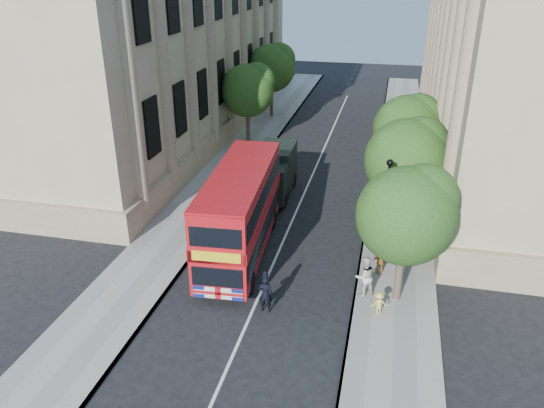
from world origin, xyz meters
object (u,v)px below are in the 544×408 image
Objects in this scene: double_decker_bus at (240,211)px; box_van at (274,173)px; woman_pedestrian at (365,276)px; police_constable at (265,294)px; lamp_post at (385,216)px.

box_van is (-0.03, 7.38, -0.93)m from double_decker_bus.
double_decker_bus is at bearing -54.35° from woman_pedestrian.
box_van is at bearing -80.81° from police_constable.
lamp_post is 3.47m from woman_pedestrian.
police_constable is 4.33m from woman_pedestrian.
box_van is (-6.80, 6.72, -1.09)m from lamp_post.
box_van reaches higher than police_constable.
double_decker_bus reaches higher than box_van.
police_constable is at bearing -6.59° from woman_pedestrian.
lamp_post is 0.55× the size of double_decker_bus.
police_constable is at bearing -80.42° from box_van.
double_decker_bus reaches higher than police_constable.
woman_pedestrian is at bearing -25.49° from double_decker_bus.
double_decker_bus is 5.66× the size of police_constable.
lamp_post is at bearing -133.85° from police_constable.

